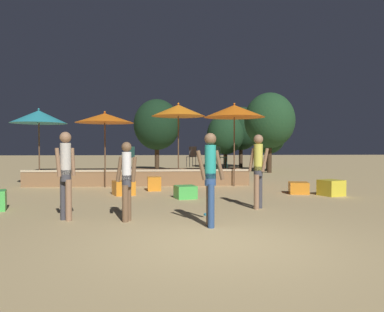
% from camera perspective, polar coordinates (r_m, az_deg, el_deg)
% --- Properties ---
extents(ground_plane, '(120.00, 120.00, 0.00)m').
position_cam_1_polar(ground_plane, '(6.17, 3.85, -13.26)').
color(ground_plane, tan).
extents(wooden_deck, '(8.87, 2.29, 0.66)m').
position_cam_1_polar(wooden_deck, '(15.90, -8.01, -3.13)').
color(wooden_deck, olive).
rests_on(wooden_deck, ground).
extents(patio_umbrella_0, '(2.22, 2.22, 2.91)m').
position_cam_1_polar(patio_umbrella_0, '(14.70, -13.15, 5.64)').
color(patio_umbrella_0, brown).
rests_on(patio_umbrella_0, ground).
extents(patio_umbrella_1, '(2.14, 2.14, 3.31)m').
position_cam_1_polar(patio_umbrella_1, '(15.08, -2.09, 6.93)').
color(patio_umbrella_1, brown).
rests_on(patio_umbrella_1, ground).
extents(patio_umbrella_2, '(2.12, 2.12, 3.04)m').
position_cam_1_polar(patio_umbrella_2, '(15.69, -22.31, 5.53)').
color(patio_umbrella_2, brown).
rests_on(patio_umbrella_2, ground).
extents(patio_umbrella_3, '(2.40, 2.40, 3.27)m').
position_cam_1_polar(patio_umbrella_3, '(14.83, 6.47, 6.79)').
color(patio_umbrella_3, brown).
rests_on(patio_umbrella_3, ground).
extents(cube_seat_1, '(0.50, 0.50, 0.49)m').
position_cam_1_polar(cube_seat_1, '(13.30, -5.78, -4.23)').
color(cube_seat_1, orange).
rests_on(cube_seat_1, ground).
extents(cube_seat_2, '(0.71, 0.71, 0.38)m').
position_cam_1_polar(cube_seat_2, '(11.30, -1.02, -5.51)').
color(cube_seat_2, '#4CC651').
rests_on(cube_seat_2, ground).
extents(cube_seat_3, '(0.81, 0.81, 0.45)m').
position_cam_1_polar(cube_seat_3, '(12.29, -10.37, -4.80)').
color(cube_seat_3, orange).
rests_on(cube_seat_3, ground).
extents(cube_seat_4, '(0.71, 0.71, 0.38)m').
position_cam_1_polar(cube_seat_4, '(12.89, 15.94, -4.70)').
color(cube_seat_4, orange).
rests_on(cube_seat_4, ground).
extents(cube_seat_5, '(0.82, 0.82, 0.50)m').
position_cam_1_polar(cube_seat_5, '(12.72, 20.44, -4.56)').
color(cube_seat_5, yellow).
rests_on(cube_seat_5, ground).
extents(person_0, '(0.37, 0.43, 1.88)m').
position_cam_1_polar(person_0, '(8.34, -18.69, -2.15)').
color(person_0, '#997051').
rests_on(person_0, ground).
extents(person_1, '(0.47, 0.42, 1.86)m').
position_cam_1_polar(person_1, '(9.52, 10.06, -1.71)').
color(person_1, '#3F3F47').
rests_on(person_1, ground).
extents(person_2, '(0.57, 0.31, 1.83)m').
position_cam_1_polar(person_2, '(7.26, 2.81, -2.90)').
color(person_2, brown).
rests_on(person_2, ground).
extents(person_3, '(0.47, 0.28, 1.66)m').
position_cam_1_polar(person_3, '(7.94, -9.93, -3.45)').
color(person_3, brown).
rests_on(person_3, ground).
extents(bistro_chair_0, '(0.46, 0.46, 0.90)m').
position_cam_1_polar(bistro_chair_0, '(15.77, -9.36, 0.14)').
color(bistro_chair_0, '#1E4C47').
rests_on(bistro_chair_0, wooden_deck).
extents(bistro_chair_1, '(0.42, 0.41, 0.90)m').
position_cam_1_polar(bistro_chair_1, '(15.65, 4.34, 0.15)').
color(bistro_chair_1, '#1E4C47').
rests_on(bistro_chair_1, wooden_deck).
extents(bistro_chair_2, '(0.40, 0.41, 0.90)m').
position_cam_1_polar(bistro_chair_2, '(16.77, -18.81, 0.16)').
color(bistro_chair_2, '#1E4C47').
rests_on(bistro_chair_2, wooden_deck).
extents(bistro_chair_3, '(0.45, 0.45, 0.90)m').
position_cam_1_polar(bistro_chair_3, '(16.33, 0.01, 0.21)').
color(bistro_chair_3, '#47474C').
rests_on(bistro_chair_3, wooden_deck).
extents(frisbee_disc, '(0.22, 0.22, 0.03)m').
position_cam_1_polar(frisbee_disc, '(8.62, 2.55, -8.88)').
color(frisbee_disc, '#33B2D8').
rests_on(frisbee_disc, ground).
extents(background_tree_0, '(2.63, 2.63, 3.88)m').
position_cam_1_polar(background_tree_0, '(26.87, 5.12, 3.30)').
color(background_tree_0, '#3D2B1C').
rests_on(background_tree_0, ground).
extents(background_tree_1, '(2.90, 2.90, 4.52)m').
position_cam_1_polar(background_tree_1, '(23.66, -5.37, 4.77)').
color(background_tree_1, '#3D2B1C').
rests_on(background_tree_1, ground).
extents(background_tree_2, '(2.97, 2.97, 4.73)m').
position_cam_1_polar(background_tree_2, '(22.64, 11.73, 5.31)').
color(background_tree_2, '#3D2B1C').
rests_on(background_tree_2, ground).
extents(background_tree_3, '(2.91, 2.91, 4.48)m').
position_cam_1_polar(background_tree_3, '(27.98, 7.46, 4.16)').
color(background_tree_3, '#3D2B1C').
rests_on(background_tree_3, ground).
extents(background_tree_4, '(2.15, 2.15, 3.46)m').
position_cam_1_polar(background_tree_4, '(24.27, 11.58, 3.09)').
color(background_tree_4, '#3D2B1C').
rests_on(background_tree_4, ground).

